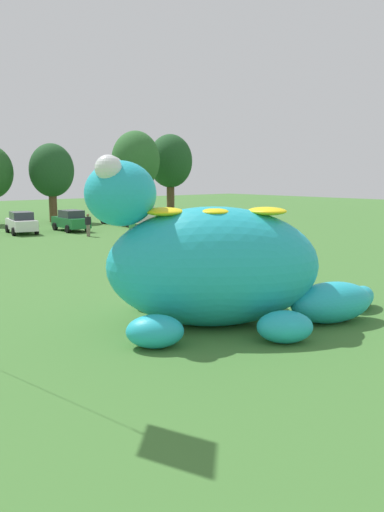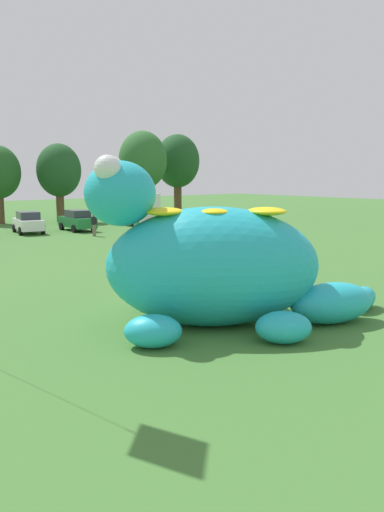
{
  "view_description": "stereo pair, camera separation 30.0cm",
  "coord_description": "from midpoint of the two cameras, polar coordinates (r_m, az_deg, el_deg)",
  "views": [
    {
      "loc": [
        -10.35,
        -12.28,
        4.57
      ],
      "look_at": [
        0.1,
        0.1,
        2.02
      ],
      "focal_mm": 36.24,
      "sensor_mm": 36.0,
      "label": 1
    },
    {
      "loc": [
        -10.12,
        -12.47,
        4.57
      ],
      "look_at": [
        0.1,
        0.1,
        2.02
      ],
      "focal_mm": 36.24,
      "sensor_mm": 36.0,
      "label": 2
    }
  ],
  "objects": [
    {
      "name": "car_white",
      "position": [
        42.83,
        -18.51,
        3.51
      ],
      "size": [
        2.47,
        4.34,
        1.72
      ],
      "color": "white",
      "rests_on": "ground"
    },
    {
      "name": "tree_mid_right",
      "position": [
        52.45,
        -15.4,
        9.06
      ],
      "size": [
        4.28,
        4.28,
        7.59
      ],
      "color": "brown",
      "rests_on": "ground"
    },
    {
      "name": "tree_right",
      "position": [
        57.26,
        -6.38,
        10.4
      ],
      "size": [
        5.24,
        5.24,
        9.3
      ],
      "color": "brown",
      "rests_on": "ground"
    },
    {
      "name": "ground_plane",
      "position": [
        16.7,
        -0.57,
        -6.95
      ],
      "size": [
        160.0,
        160.0,
        0.0
      ],
      "primitive_type": "plane",
      "color": "#427533"
    },
    {
      "name": "spectator_mid_field",
      "position": [
        39.54,
        -11.61,
        3.36
      ],
      "size": [
        0.38,
        0.26,
        1.71
      ],
      "color": "#726656",
      "rests_on": "ground"
    },
    {
      "name": "spectator_near_inflatable",
      "position": [
        33.97,
        -6.87,
        2.59
      ],
      "size": [
        0.38,
        0.26,
        1.71
      ],
      "color": "black",
      "rests_on": "ground"
    },
    {
      "name": "car_green",
      "position": [
        43.72,
        -13.41,
        3.83
      ],
      "size": [
        2.09,
        4.18,
        1.72
      ],
      "color": "#1E7238",
      "rests_on": "ground"
    },
    {
      "name": "box_truck",
      "position": [
        47.76,
        -7.45,
        5.3
      ],
      "size": [
        2.51,
        6.46,
        2.95
      ],
      "color": "silver",
      "rests_on": "ground"
    },
    {
      "name": "tree_far_right",
      "position": [
        63.45,
        -2.54,
        10.37
      ],
      "size": [
        5.31,
        5.31,
        9.43
      ],
      "color": "brown",
      "rests_on": "ground"
    },
    {
      "name": "giant_inflatable_creature",
      "position": [
        15.69,
        1.85,
        -0.95
      ],
      "size": [
        9.74,
        7.06,
        5.14
      ],
      "color": "#23B2C6",
      "rests_on": "ground"
    }
  ]
}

